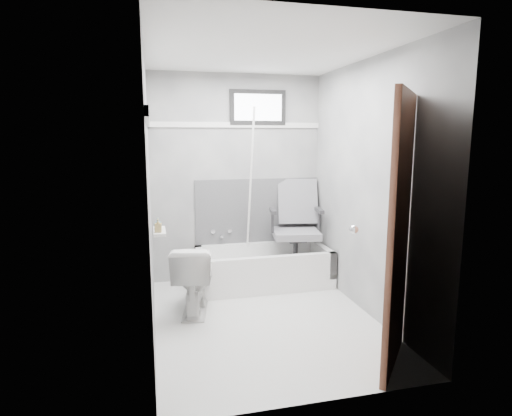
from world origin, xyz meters
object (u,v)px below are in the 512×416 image
object	(u,v)px
toilet	(194,278)
bathtub	(263,267)
office_chair	(296,227)
soap_bottle_b	(158,223)
door	(458,242)
soap_bottle_a	(158,226)

from	to	relation	value
toilet	bathtub	bearing A→B (deg)	-134.62
office_chair	toilet	size ratio (longest dim) A/B	1.57
office_chair	soap_bottle_b	size ratio (longest dim) A/B	11.90
bathtub	soap_bottle_b	size ratio (longest dim) A/B	16.69
door	soap_bottle_b	distance (m)	2.32
door	soap_bottle_a	xyz separation A→B (m)	(-1.92, 1.17, -0.03)
office_chair	bathtub	bearing A→B (deg)	-163.94
office_chair	soap_bottle_b	bearing A→B (deg)	-138.78
bathtub	door	bearing A→B (deg)	-71.25
bathtub	toilet	world-z (taller)	toilet
bathtub	office_chair	xyz separation A→B (m)	(0.40, 0.04, 0.44)
bathtub	office_chair	bearing A→B (deg)	5.94
bathtub	soap_bottle_b	world-z (taller)	soap_bottle_b
bathtub	toilet	xyz separation A→B (m)	(-0.85, -0.58, 0.13)
soap_bottle_b	bathtub	bearing A→B (deg)	37.70
bathtub	soap_bottle_b	bearing A→B (deg)	-142.30
bathtub	door	world-z (taller)	door
office_chair	toilet	bearing A→B (deg)	-143.30
office_chair	door	world-z (taller)	door
office_chair	toilet	distance (m)	1.43
bathtub	toilet	distance (m)	1.04
bathtub	door	xyz separation A→B (m)	(0.75, -2.21, 0.79)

